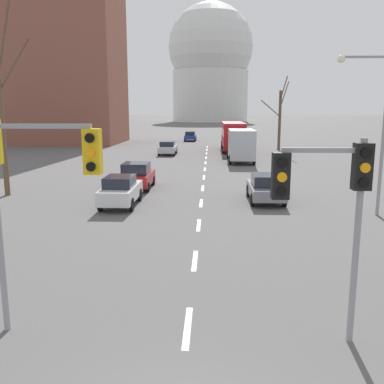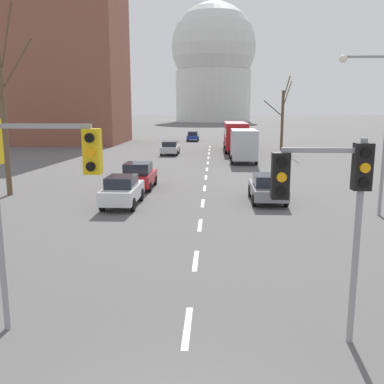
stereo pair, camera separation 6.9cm
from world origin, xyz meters
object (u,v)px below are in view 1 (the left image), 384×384
Objects in this scene: sedan_distant_centre at (190,136)px; city_bus at (233,134)px; sedan_far_right at (137,176)px; delivery_truck at (241,144)px; street_lamp_right at (374,117)px; sedan_near_left at (230,131)px; sedan_far_left at (266,187)px; traffic_signal_near_left at (28,170)px; sedan_mid_centre at (121,190)px; sedan_near_right at (168,148)px; traffic_signal_near_right at (331,191)px.

sedan_distant_centre is 0.42× the size of city_bus.
delivery_truck is at bearing 62.59° from sedan_far_right.
city_bus is at bearing 98.62° from street_lamp_right.
street_lamp_right is at bearing -81.38° from city_bus.
sedan_near_left is 0.55× the size of delivery_truck.
sedan_far_right is at bearing 155.21° from sedan_far_left.
city_bus reaches higher than sedan_far_right.
traffic_signal_near_left reaches higher than sedan_mid_centre.
sedan_near_left is at bearing 88.81° from delivery_truck.
sedan_mid_centre is 0.97× the size of sedan_far_left.
sedan_near_right is at bearing -103.17° from sedan_near_left.
sedan_near_left reaches higher than sedan_far_left.
city_bus is (6.02, -17.03, 1.25)m from sedan_distant_centre.
traffic_signal_near_left is 1.24× the size of sedan_near_left.
sedan_far_left is at bearing 146.93° from street_lamp_right.
sedan_far_left is at bearing 10.90° from sedan_mid_centre.
sedan_near_left is 63.62m from sedan_mid_centre.
sedan_mid_centre is 7.91m from sedan_far_left.
traffic_signal_near_left is at bearing -115.70° from sedan_far_left.
street_lamp_right is 0.69× the size of city_bus.
sedan_near_right is at bearing 114.27° from street_lamp_right.
sedan_mid_centre is at bearing -91.62° from sedan_distant_centre.
sedan_far_left is (7.91, -24.59, 0.00)m from sedan_near_right.
sedan_far_right is (0.11, -20.99, 0.05)m from sedan_near_right.
sedan_far_left is 0.39× the size of city_bus.
sedan_far_left is (7.76, 1.50, -0.05)m from sedan_mid_centre.
sedan_distant_centre is at bearing 102.48° from street_lamp_right.
sedan_far_right is at bearing 152.02° from street_lamp_right.
sedan_near_right is 20.99m from sedan_far_right.
sedan_far_right reaches higher than sedan_near_left.
sedan_distant_centre is at bearing -115.23° from sedan_near_left.
sedan_near_left is at bearing 81.62° from sedan_far_right.
sedan_near_right is 0.39× the size of city_bus.
street_lamp_right is 1.76× the size of sedan_far_left.
traffic_signal_near_right is at bearing -90.97° from sedan_near_left.
sedan_near_left is 16.77m from sedan_distant_centre.
traffic_signal_near_left is at bearing -86.38° from sedan_mid_centre.
sedan_near_right is (-12.41, 27.53, -3.88)m from street_lamp_right.
sedan_near_left is at bearing 64.77° from sedan_distant_centre.
traffic_signal_near_right is (6.39, -0.14, -0.38)m from traffic_signal_near_left.
sedan_far_left is 0.59× the size of delivery_truck.
traffic_signal_near_right is 43.95m from city_bus.
traffic_signal_near_left is 18.29m from sedan_far_right.
delivery_truck reaches higher than sedan_near_right.
sedan_far_left is 18.35m from delivery_truck.
sedan_far_right reaches higher than sedan_far_left.
sedan_near_right is at bearing 90.30° from sedan_far_right.
delivery_truck is at bearing 69.01° from sedan_mid_centre.
traffic_signal_near_left is 1.07× the size of sedan_distant_centre.
sedan_mid_centre is (-7.21, 13.08, -2.52)m from traffic_signal_near_right.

